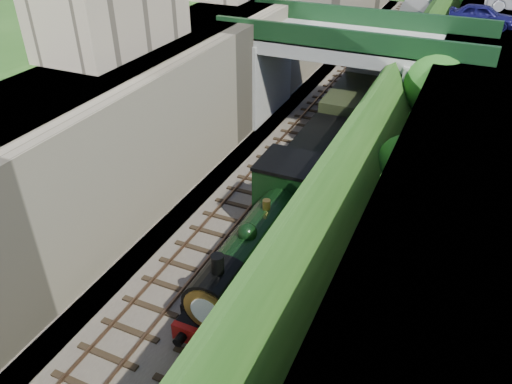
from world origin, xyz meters
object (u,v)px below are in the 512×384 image
road_bridge (359,71)px  locomotive (264,239)px  tender (320,164)px  tree (438,87)px  car_blue (482,15)px

road_bridge → locomotive: 15.72m
locomotive → road_bridge: bearing=90.9°
road_bridge → tender: size_ratio=2.67×
road_bridge → tree: road_bridge is taller
road_bridge → locomotive: bearing=-89.1°
tree → car_blue: car_blue is taller
road_bridge → tree: bearing=-26.7°
locomotive → car_blue: bearing=73.9°
car_blue → tender: bearing=158.0°
locomotive → tender: locomotive is taller
tree → locomotive: (-4.71, -13.07, -2.75)m
tree → tender: (-4.71, -5.71, -3.03)m
road_bridge → tree: (4.97, -2.50, 0.57)m
road_bridge → tender: road_bridge is taller
tree → locomotive: 14.16m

